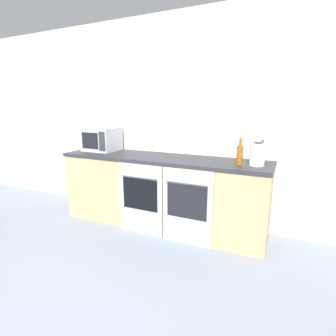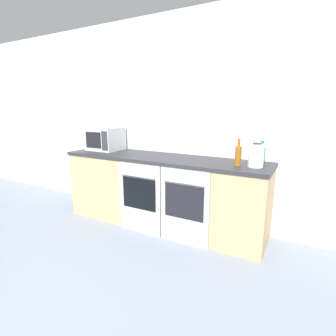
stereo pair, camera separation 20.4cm
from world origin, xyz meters
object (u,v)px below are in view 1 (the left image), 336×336
object	(u,v)px
oven_right	(187,207)
kettle	(257,154)
bottle_green	(262,154)
bottle_amber	(240,154)
oven_left	(141,199)
microwave	(102,139)

from	to	relation	value
oven_right	kettle	size ratio (longest dim) A/B	3.48
oven_right	bottle_green	xyz separation A→B (m)	(0.68, 0.45, 0.56)
bottle_green	kettle	distance (m)	0.16
bottle_amber	bottle_green	world-z (taller)	bottle_amber
oven_left	oven_right	xyz separation A→B (m)	(0.58, 0.00, 0.00)
bottle_amber	kettle	bearing A→B (deg)	10.37
bottle_amber	kettle	world-z (taller)	bottle_amber
bottle_amber	microwave	bearing A→B (deg)	175.86
kettle	microwave	bearing A→B (deg)	177.05
kettle	oven_left	bearing A→B (deg)	-166.58
bottle_green	kettle	bearing A→B (deg)	-100.69
bottle_green	bottle_amber	bearing A→B (deg)	-136.99
microwave	bottle_amber	size ratio (longest dim) A/B	1.59
bottle_green	microwave	bearing A→B (deg)	-178.69
bottle_amber	kettle	xyz separation A→B (m)	(0.17, 0.03, 0.01)
microwave	kettle	xyz separation A→B (m)	(2.08, -0.11, -0.04)
oven_right	bottle_green	size ratio (longest dim) A/B	3.38
bottle_green	oven_right	bearing A→B (deg)	-146.51
oven_left	bottle_green	bearing A→B (deg)	19.62
bottle_green	kettle	size ratio (longest dim) A/B	1.03
kettle	bottle_amber	bearing A→B (deg)	-169.63
oven_left	bottle_amber	xyz separation A→B (m)	(1.06, 0.26, 0.57)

